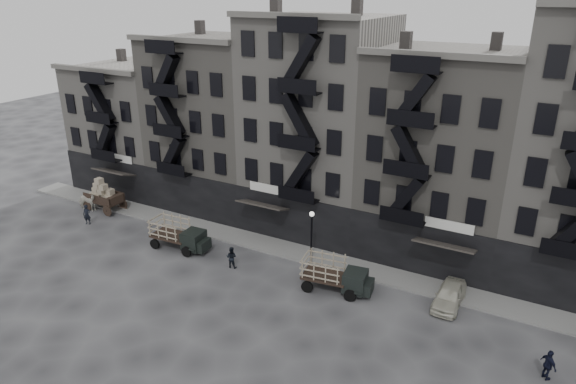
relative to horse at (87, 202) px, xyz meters
The scene contains 15 objects.
ground 19.29m from the horse, ahead, with size 140.00×140.00×0.00m, color #38383A.
sidewalk 19.34m from the horse, ahead, with size 55.00×2.50×0.15m, color slate.
building_west 9.68m from the horse, 95.56° to the left, with size 10.00×11.35×13.20m.
building_midwest 13.98m from the horse, 41.65° to the left, with size 10.00×11.35×16.20m.
building_center 22.22m from the horse, 23.08° to the left, with size 10.00×11.35×18.20m.
building_mideast 31.04m from the horse, 15.66° to the left, with size 10.00×11.35×16.20m.
lamp_post 22.30m from the horse, ahead, with size 0.36×0.36×4.28m.
horse is the anchor object (origin of this frame).
wagon 1.69m from the horse, 41.00° to the left, with size 3.67×2.04×3.06m.
stake_truck_west 12.15m from the horse, ahead, with size 4.85×2.22×2.38m.
stake_truck_east 25.13m from the horse, ahead, with size 4.88×2.45×2.36m.
car_east 32.21m from the horse, ahead, with size 1.62×4.02×1.37m, color beige.
pedestrian_west 2.99m from the horse, 41.39° to the right, with size 0.64×0.42×1.76m, color black.
pedestrian_mid 17.43m from the horse, ahead, with size 0.79×0.62×1.63m, color black.
policeman 38.35m from the horse, ahead, with size 1.02×0.43×1.75m, color black.
Camera 1 is at (17.39, -27.13, 18.98)m, focal length 32.00 mm.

